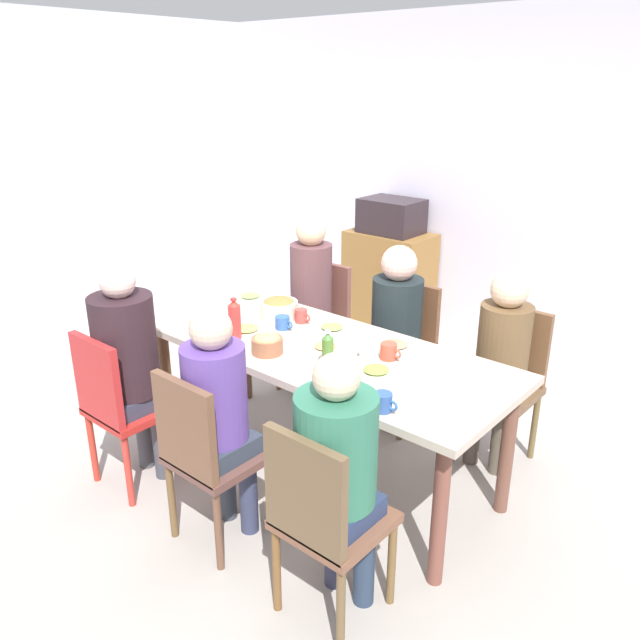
{
  "coord_description": "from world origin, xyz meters",
  "views": [
    {
      "loc": [
        2.01,
        -2.35,
        2.11
      ],
      "look_at": [
        0.0,
        0.0,
        0.92
      ],
      "focal_mm": 35.43,
      "sensor_mm": 36.0,
      "label": 1
    }
  ],
  "objects": [
    {
      "name": "person_0",
      "position": [
        0.0,
        -0.72,
        0.71
      ],
      "size": [
        0.3,
        0.3,
        1.19
      ],
      "color": "#343A45",
      "rests_on": "ground_plane"
    },
    {
      "name": "person_4",
      "position": [
        -0.0,
        0.72,
        0.71
      ],
      "size": [
        0.31,
        0.31,
        1.18
      ],
      "color": "brown",
      "rests_on": "ground_plane"
    },
    {
      "name": "ground_plane",
      "position": [
        0.0,
        0.0,
        0.0
      ],
      "size": [
        7.01,
        7.01,
        0.0
      ],
      "primitive_type": "plane",
      "color": "#A39C95"
    },
    {
      "name": "plate_5",
      "position": [
        0.06,
        -0.03,
        0.78
      ],
      "size": [
        0.21,
        0.21,
        0.04
      ],
      "color": "white",
      "rests_on": "dining_table"
    },
    {
      "name": "bowl_1",
      "position": [
        -0.15,
        -0.24,
        0.82
      ],
      "size": [
        0.16,
        0.16,
        0.1
      ],
      "color": "#985C3E",
      "rests_on": "dining_table"
    },
    {
      "name": "bottle_0",
      "position": [
        -0.4,
        -0.24,
        0.88
      ],
      "size": [
        0.07,
        0.07,
        0.24
      ],
      "color": "red",
      "rests_on": "dining_table"
    },
    {
      "name": "bowl_0",
      "position": [
        -0.47,
        0.17,
        0.83
      ],
      "size": [
        0.23,
        0.23,
        0.12
      ],
      "color": "beige",
      "rests_on": "dining_table"
    },
    {
      "name": "cup_2",
      "position": [
        0.19,
        0.02,
        0.81
      ],
      "size": [
        0.11,
        0.07,
        0.09
      ],
      "color": "white",
      "rests_on": "dining_table"
    },
    {
      "name": "wall_left",
      "position": [
        -2.98,
        0.0,
        1.3
      ],
      "size": [
        0.12,
        4.62,
        2.6
      ],
      "primitive_type": "cube",
      "color": "silver",
      "rests_on": "ground_plane"
    },
    {
      "name": "cup_4",
      "position": [
        0.66,
        -0.35,
        0.81
      ],
      "size": [
        0.12,
        0.08,
        0.08
      ],
      "color": "#305196",
      "rests_on": "dining_table"
    },
    {
      "name": "plate_1",
      "position": [
        -0.44,
        -0.12,
        0.78
      ],
      "size": [
        0.25,
        0.25,
        0.04
      ],
      "color": "silver",
      "rests_on": "dining_table"
    },
    {
      "name": "chair_1",
      "position": [
        -0.7,
        -0.81,
        0.51
      ],
      "size": [
        0.4,
        0.4,
        0.9
      ],
      "color": "red",
      "rests_on": "ground_plane"
    },
    {
      "name": "bottle_2",
      "position": [
        0.22,
        -0.19,
        0.86
      ],
      "size": [
        0.06,
        0.06,
        0.21
      ],
      "color": "#507B2F",
      "rests_on": "dining_table"
    },
    {
      "name": "cup_3",
      "position": [
        -0.31,
        0.19,
        0.81
      ],
      "size": [
        0.11,
        0.07,
        0.08
      ],
      "color": "#C5433C",
      "rests_on": "dining_table"
    },
    {
      "name": "dining_table",
      "position": [
        0.0,
        0.0,
        0.68
      ],
      "size": [
        2.11,
        0.86,
        0.77
      ],
      "color": "#BFAC9B",
      "rests_on": "ground_plane"
    },
    {
      "name": "person_1",
      "position": [
        -0.7,
        -0.72,
        0.75
      ],
      "size": [
        0.33,
        0.33,
        1.25
      ],
      "color": "#43454B",
      "rests_on": "ground_plane"
    },
    {
      "name": "chair_5",
      "position": [
        -0.7,
        0.81,
        0.51
      ],
      "size": [
        0.4,
        0.4,
        0.9
      ],
      "color": "brown",
      "rests_on": "ground_plane"
    },
    {
      "name": "side_cabinet",
      "position": [
        -0.9,
        1.95,
        0.45
      ],
      "size": [
        0.7,
        0.44,
        0.9
      ],
      "primitive_type": "cube",
      "color": "brown",
      "rests_on": "ground_plane"
    },
    {
      "name": "plate_2",
      "position": [
        0.43,
        -0.08,
        0.78
      ],
      "size": [
        0.23,
        0.23,
        0.04
      ],
      "color": "white",
      "rests_on": "dining_table"
    },
    {
      "name": "bottle_1",
      "position": [
        -0.49,
        -0.37,
        0.86
      ],
      "size": [
        0.05,
        0.05,
        0.19
      ],
      "color": "red",
      "rests_on": "dining_table"
    },
    {
      "name": "plate_3",
      "position": [
        -0.09,
        0.21,
        0.78
      ],
      "size": [
        0.23,
        0.23,
        0.04
      ],
      "color": "white",
      "rests_on": "dining_table"
    },
    {
      "name": "plate_0",
      "position": [
        -0.84,
        0.28,
        0.78
      ],
      "size": [
        0.21,
        0.21,
        0.04
      ],
      "color": "silver",
      "rests_on": "dining_table"
    },
    {
      "name": "plate_4",
      "position": [
        0.32,
        0.23,
        0.78
      ],
      "size": [
        0.25,
        0.25,
        0.04
      ],
      "color": "silver",
      "rests_on": "dining_table"
    },
    {
      "name": "person_2",
      "position": [
        0.7,
        -0.72,
        0.71
      ],
      "size": [
        0.32,
        0.32,
        1.18
      ],
      "color": "#2C2E44",
      "rests_on": "ground_plane"
    },
    {
      "name": "cup_1",
      "position": [
        0.37,
        0.1,
        0.81
      ],
      "size": [
        0.12,
        0.08,
        0.08
      ],
      "color": "#C74B36",
      "rests_on": "dining_table"
    },
    {
      "name": "cup_0",
      "position": [
        -0.32,
        0.05,
        0.8
      ],
      "size": [
        0.12,
        0.08,
        0.07
      ],
      "color": "#325BA7",
      "rests_on": "dining_table"
    },
    {
      "name": "person_5",
      "position": [
        -0.7,
        0.72,
        0.75
      ],
      "size": [
        0.3,
        0.3,
        1.26
      ],
      "color": "brown",
      "rests_on": "ground_plane"
    },
    {
      "name": "chair_2",
      "position": [
        0.7,
        -0.81,
        0.51
      ],
      "size": [
        0.4,
        0.4,
        0.9
      ],
      "color": "brown",
      "rests_on": "ground_plane"
    },
    {
      "name": "person_3",
      "position": [
        0.7,
        0.72,
        0.69
      ],
      "size": [
        0.3,
        0.3,
        1.16
      ],
      "color": "brown",
      "rests_on": "ground_plane"
    },
    {
      "name": "chair_4",
      "position": [
        0.0,
        0.81,
        0.51
      ],
      "size": [
        0.4,
        0.4,
        0.9
      ],
      "color": "brown",
      "rests_on": "ground_plane"
    },
    {
      "name": "microwave",
      "position": [
        -0.9,
        1.95,
        1.04
      ],
      "size": [
        0.48,
        0.36,
        0.28
      ],
      "primitive_type": "cube",
      "color": "black",
      "rests_on": "side_cabinet"
    },
    {
      "name": "chair_3",
      "position": [
        0.7,
        0.81,
        0.51
      ],
      "size": [
        0.4,
        0.4,
        0.9
      ],
      "color": "brown",
      "rests_on": "ground_plane"
    },
    {
      "name": "wall_back",
      "position": [
        0.0,
        2.25,
        1.3
      ],
      "size": [
        6.08,
        0.12,
        2.6
      ],
      "primitive_type": "cube",
      "color": "silver",
      "rests_on": "ground_plane"
    },
    {
      "name": "chair_0",
      "position": [
        0.0,
        -0.81,
        0.51
      ],
      "size": [
        0.4,
        0.4,
        0.9
      ],
      "color": "brown",
      "rests_on": "ground_plane"
    }
  ]
}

